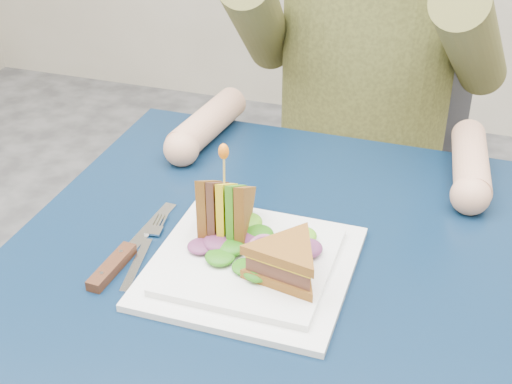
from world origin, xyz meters
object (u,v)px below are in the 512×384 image
(knife, at_px, (120,259))
(plate, at_px, (251,265))
(chair, at_px, (366,152))
(diner, at_px, (371,3))
(sandwich_upright, at_px, (225,211))
(fork, at_px, (143,252))
(table, at_px, (281,301))
(sandwich_flat, at_px, (287,262))

(knife, bearing_deg, plate, 12.94)
(chair, height_order, diner, diner)
(sandwich_upright, relative_size, fork, 0.83)
(table, height_order, sandwich_flat, sandwich_flat)
(diner, relative_size, sandwich_flat, 5.48)
(chair, bearing_deg, sandwich_upright, -96.83)
(chair, bearing_deg, sandwich_flat, -88.04)
(diner, bearing_deg, table, -90.00)
(chair, height_order, plate, chair)
(plate, bearing_deg, fork, -175.44)
(chair, distance_m, fork, 0.78)
(table, xyz_separation_m, sandwich_flat, (0.03, -0.07, 0.12))
(chair, height_order, sandwich_upright, chair)
(table, height_order, knife, knife)
(knife, bearing_deg, chair, 75.24)
(fork, bearing_deg, chair, 76.22)
(sandwich_upright, bearing_deg, chair, 83.17)
(diner, distance_m, fork, 0.68)
(table, height_order, sandwich_upright, sandwich_upright)
(chair, xyz_separation_m, sandwich_upright, (-0.08, -0.68, 0.24))
(table, bearing_deg, chair, 90.00)
(plate, distance_m, sandwich_upright, 0.08)
(diner, relative_size, knife, 3.36)
(chair, bearing_deg, diner, -90.00)
(table, distance_m, diner, 0.63)
(sandwich_flat, height_order, fork, sandwich_flat)
(plate, xyz_separation_m, sandwich_upright, (-0.05, 0.04, 0.05))
(table, distance_m, chair, 0.69)
(sandwich_flat, bearing_deg, sandwich_upright, 146.88)
(chair, distance_m, sandwich_upright, 0.73)
(plate, bearing_deg, knife, -167.06)
(sandwich_upright, xyz_separation_m, fork, (-0.10, -0.06, -0.05))
(table, relative_size, diner, 1.01)
(diner, distance_m, knife, 0.71)
(fork, height_order, knife, knife)
(chair, bearing_deg, knife, -104.76)
(table, relative_size, knife, 3.38)
(plate, distance_m, knife, 0.18)
(chair, relative_size, sandwich_flat, 6.84)
(diner, height_order, knife, diner)
(sandwich_flat, xyz_separation_m, sandwich_upright, (-0.11, 0.07, 0.01))
(table, height_order, chair, chair)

